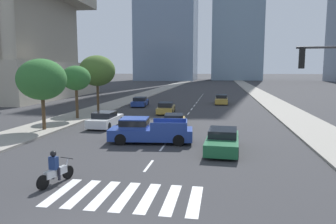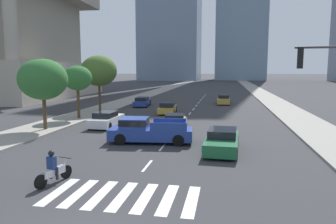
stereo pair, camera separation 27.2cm
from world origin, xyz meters
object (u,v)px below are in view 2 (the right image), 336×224
motorcycle_trailing (53,170)px  sedan_green_5 (222,141)px  sedan_white_2 (106,120)px  street_tree_third (99,71)px  street_tree_nearest (43,79)px  sedan_gold_3 (224,100)px  sedan_gold_1 (168,108)px  sedan_blue_4 (142,102)px  street_tree_second (77,78)px  pickup_truck (147,131)px  sedan_gold_0 (175,122)px

motorcycle_trailing → sedan_green_5: size_ratio=0.42×
sedan_white_2 → street_tree_third: size_ratio=0.70×
street_tree_nearest → sedan_gold_3: bearing=58.9°
sedan_gold_1 → sedan_blue_4: bearing=32.2°
sedan_white_2 → street_tree_second: size_ratio=0.87×
sedan_gold_3 → sedan_white_2: bearing=-25.1°
sedan_white_2 → street_tree_third: 10.53m
pickup_truck → street_tree_second: bearing=-49.0°
sedan_gold_3 → street_tree_third: bearing=-49.3°
street_tree_nearest → motorcycle_trailing: bearing=-57.3°
sedan_gold_1 → street_tree_nearest: street_tree_nearest is taller
sedan_gold_0 → sedan_green_5: sedan_green_5 is taller
sedan_blue_4 → sedan_gold_1: bearing=-149.3°
sedan_blue_4 → street_tree_third: size_ratio=0.76×
street_tree_second → street_tree_third: street_tree_third is taller
pickup_truck → sedan_gold_0: 5.49m
street_tree_nearest → sedan_white_2: bearing=32.9°
sedan_blue_4 → sedan_white_2: bearing=178.3°
sedan_gold_1 → sedan_white_2: (-3.68, -9.43, 0.04)m
pickup_truck → street_tree_third: bearing=-62.7°
sedan_blue_4 → street_tree_nearest: bearing=165.1°
pickup_truck → sedan_white_2: bearing=-52.5°
sedan_white_2 → sedan_blue_4: sedan_white_2 is taller
sedan_white_2 → street_tree_second: 6.34m
sedan_gold_1 → street_tree_third: 8.92m
sedan_gold_3 → sedan_green_5: 27.26m
street_tree_third → pickup_truck: bearing=-57.0°
pickup_truck → street_tree_second: 12.88m
sedan_white_2 → street_tree_nearest: street_tree_nearest is taller
sedan_gold_0 → street_tree_second: bearing=67.1°
sedan_gold_0 → sedan_blue_4: size_ratio=0.90×
street_tree_second → street_tree_third: size_ratio=0.81×
pickup_truck → sedan_green_5: bearing=158.8°
motorcycle_trailing → sedan_gold_0: bearing=2.3°
motorcycle_trailing → pickup_truck: bearing=1.3°
sedan_gold_1 → sedan_gold_3: sedan_gold_3 is taller
sedan_green_5 → motorcycle_trailing: bearing=-42.9°
sedan_gold_0 → sedan_white_2: (-5.99, -0.13, 0.04)m
motorcycle_trailing → sedan_gold_3: size_ratio=0.42×
sedan_gold_1 → sedan_white_2: sedan_white_2 is taller
sedan_blue_4 → street_tree_third: 8.86m
motorcycle_trailing → sedan_gold_1: 23.05m
sedan_blue_4 → street_tree_second: street_tree_second is taller
street_tree_third → sedan_gold_1: bearing=5.1°
sedan_blue_4 → sedan_gold_0: bearing=-161.4°
sedan_gold_1 → street_tree_second: (-7.83, -6.12, 3.50)m
street_tree_nearest → street_tree_second: street_tree_nearest is taller
sedan_gold_3 → sedan_green_5: bearing=0.7°
sedan_gold_3 → sedan_blue_4: (-10.91, -4.73, -0.03)m
sedan_gold_0 → pickup_truck: bearing=163.1°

